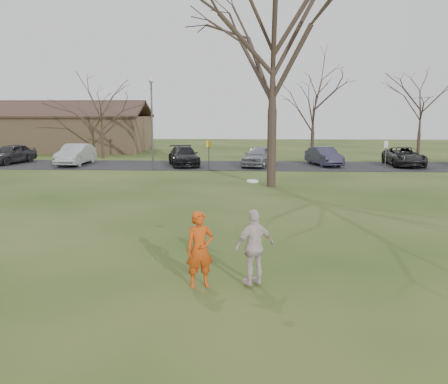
{
  "coord_description": "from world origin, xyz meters",
  "views": [
    {
      "loc": [
        0.83,
        -11.63,
        4.11
      ],
      "look_at": [
        0.0,
        4.0,
        1.5
      ],
      "focal_mm": 39.33,
      "sensor_mm": 36.0,
      "label": 1
    }
  ],
  "objects_px": {
    "catching_play": "(254,247)",
    "big_tree": "(273,55)",
    "player_defender": "(200,249)",
    "car_1": "(76,154)",
    "car_4": "(258,156)",
    "building": "(47,132)",
    "lamp_post": "(152,112)",
    "car_5": "(324,156)",
    "car_3": "(184,156)",
    "car_6": "(404,156)",
    "car_0": "(11,154)"
  },
  "relations": [
    {
      "from": "car_0",
      "to": "catching_play",
      "type": "relative_size",
      "value": 1.79
    },
    {
      "from": "car_5",
      "to": "car_6",
      "type": "bearing_deg",
      "value": -15.88
    },
    {
      "from": "car_4",
      "to": "catching_play",
      "type": "distance_m",
      "value": 25.13
    },
    {
      "from": "building",
      "to": "car_4",
      "type": "bearing_deg",
      "value": -32.04
    },
    {
      "from": "car_6",
      "to": "building",
      "type": "bearing_deg",
      "value": 159.87
    },
    {
      "from": "lamp_post",
      "to": "big_tree",
      "type": "xyz_separation_m",
      "value": [
        8.0,
        -7.5,
        3.03
      ]
    },
    {
      "from": "car_1",
      "to": "car_3",
      "type": "bearing_deg",
      "value": 0.83
    },
    {
      "from": "car_1",
      "to": "car_6",
      "type": "height_order",
      "value": "car_1"
    },
    {
      "from": "car_3",
      "to": "building",
      "type": "bearing_deg",
      "value": 125.66
    },
    {
      "from": "car_3",
      "to": "building",
      "type": "height_order",
      "value": "building"
    },
    {
      "from": "car_1",
      "to": "catching_play",
      "type": "bearing_deg",
      "value": -61.21
    },
    {
      "from": "car_4",
      "to": "car_5",
      "type": "relative_size",
      "value": 1.06
    },
    {
      "from": "car_0",
      "to": "lamp_post",
      "type": "distance_m",
      "value": 12.45
    },
    {
      "from": "car_0",
      "to": "car_4",
      "type": "distance_m",
      "value": 19.15
    },
    {
      "from": "car_6",
      "to": "big_tree",
      "type": "distance_m",
      "value": 15.88
    },
    {
      "from": "car_6",
      "to": "catching_play",
      "type": "relative_size",
      "value": 2.02
    },
    {
      "from": "player_defender",
      "to": "car_1",
      "type": "bearing_deg",
      "value": 95.99
    },
    {
      "from": "car_1",
      "to": "car_6",
      "type": "xyz_separation_m",
      "value": [
        24.62,
        0.61,
        -0.09
      ]
    },
    {
      "from": "building",
      "to": "big_tree",
      "type": "height_order",
      "value": "big_tree"
    },
    {
      "from": "catching_play",
      "to": "lamp_post",
      "type": "xyz_separation_m",
      "value": [
        -6.95,
        23.05,
        3.0
      ]
    },
    {
      "from": "car_3",
      "to": "car_5",
      "type": "height_order",
      "value": "car_3"
    },
    {
      "from": "catching_play",
      "to": "big_tree",
      "type": "distance_m",
      "value": 16.71
    },
    {
      "from": "car_0",
      "to": "big_tree",
      "type": "distance_m",
      "value": 23.11
    },
    {
      "from": "car_4",
      "to": "big_tree",
      "type": "relative_size",
      "value": 0.32
    },
    {
      "from": "car_3",
      "to": "car_4",
      "type": "xyz_separation_m",
      "value": [
        5.56,
        -0.13,
        0.04
      ]
    },
    {
      "from": "catching_play",
      "to": "building",
      "type": "distance_m",
      "value": 43.88
    },
    {
      "from": "big_tree",
      "to": "building",
      "type": "bearing_deg",
      "value": 133.73
    },
    {
      "from": "building",
      "to": "big_tree",
      "type": "distance_m",
      "value": 32.23
    },
    {
      "from": "car_3",
      "to": "building",
      "type": "distance_m",
      "value": 20.74
    },
    {
      "from": "car_1",
      "to": "car_4",
      "type": "bearing_deg",
      "value": 0.39
    },
    {
      "from": "building",
      "to": "car_0",
      "type": "bearing_deg",
      "value": -79.61
    },
    {
      "from": "car_0",
      "to": "big_tree",
      "type": "height_order",
      "value": "big_tree"
    },
    {
      "from": "car_5",
      "to": "lamp_post",
      "type": "distance_m",
      "value": 13.1
    },
    {
      "from": "player_defender",
      "to": "lamp_post",
      "type": "bearing_deg",
      "value": 84.44
    },
    {
      "from": "player_defender",
      "to": "car_5",
      "type": "xyz_separation_m",
      "value": [
        6.7,
        25.96,
        -0.18
      ]
    },
    {
      "from": "car_5",
      "to": "building",
      "type": "xyz_separation_m",
      "value": [
        -26.38,
        12.66,
        1.2
      ]
    },
    {
      "from": "player_defender",
      "to": "lamp_post",
      "type": "relative_size",
      "value": 0.29
    },
    {
      "from": "player_defender",
      "to": "car_5",
      "type": "relative_size",
      "value": 0.43
    },
    {
      "from": "car_3",
      "to": "car_4",
      "type": "bearing_deg",
      "value": -15.76
    },
    {
      "from": "car_6",
      "to": "big_tree",
      "type": "bearing_deg",
      "value": -133.54
    },
    {
      "from": "car_3",
      "to": "catching_play",
      "type": "xyz_separation_m",
      "value": [
        5.07,
        -25.26,
        0.22
      ]
    },
    {
      "from": "catching_play",
      "to": "car_1",
      "type": "bearing_deg",
      "value": 117.72
    },
    {
      "from": "catching_play",
      "to": "big_tree",
      "type": "bearing_deg",
      "value": 86.14
    },
    {
      "from": "catching_play",
      "to": "building",
      "type": "bearing_deg",
      "value": 118.53
    },
    {
      "from": "player_defender",
      "to": "car_0",
      "type": "bearing_deg",
      "value": 104.37
    },
    {
      "from": "building",
      "to": "lamp_post",
      "type": "height_order",
      "value": "lamp_post"
    },
    {
      "from": "player_defender",
      "to": "car_5",
      "type": "bearing_deg",
      "value": 56.18
    },
    {
      "from": "building",
      "to": "lamp_post",
      "type": "bearing_deg",
      "value": -47.91
    },
    {
      "from": "player_defender",
      "to": "car_5",
      "type": "height_order",
      "value": "player_defender"
    },
    {
      "from": "car_4",
      "to": "building",
      "type": "xyz_separation_m",
      "value": [
        -21.45,
        13.42,
        1.14
      ]
    }
  ]
}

